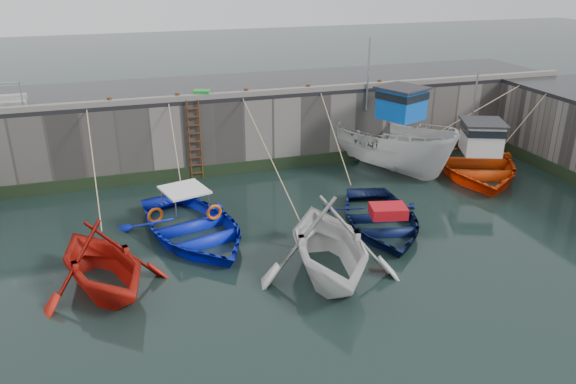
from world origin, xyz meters
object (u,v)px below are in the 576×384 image
object	(u,v)px
boat_far_orange	(474,161)
fish_crate	(202,94)
boat_far_white	(387,143)
bollard_a	(110,101)
boat_near_white	(105,288)
bollard_d	(308,88)
bollard_c	(246,92)
boat_near_blue	(194,236)
boat_near_blacktrim	(328,273)
ladder	(195,141)
boat_near_navy	(380,226)
bollard_b	(178,97)
bollard_e	(379,83)

from	to	relation	value
boat_far_orange	fish_crate	bearing A→B (deg)	-173.76
boat_far_white	fish_crate	distance (m)	7.86
boat_far_orange	bollard_a	xyz separation A→B (m)	(-14.12, 2.90, 2.86)
boat_near_white	boat_far_orange	bearing A→B (deg)	-3.57
bollard_a	bollard_d	world-z (taller)	same
bollard_c	boat_near_blue	bearing A→B (deg)	-120.09
boat_near_white	bollard_c	world-z (taller)	bollard_c
boat_near_blue	bollard_a	world-z (taller)	bollard_a
bollard_d	boat_far_orange	bearing A→B (deg)	-24.67
bollard_c	bollard_a	bearing A→B (deg)	180.00
bollard_c	boat_near_blacktrim	bearing A→B (deg)	-88.97
boat_near_white	boat_near_blue	world-z (taller)	boat_near_white
boat_near_blacktrim	fish_crate	xyz separation A→B (m)	(-1.92, 8.84, 3.32)
ladder	boat_near_blacktrim	bearing A→B (deg)	-74.39
boat_far_white	bollard_a	size ratio (longest dim) A/B	25.58
boat_far_orange	bollard_c	distance (m)	9.81
boat_far_orange	bollard_a	size ratio (longest dim) A/B	28.04
boat_far_orange	fish_crate	xyz separation A→B (m)	(-10.68, 2.97, 2.89)
boat_near_blue	boat_near_navy	distance (m)	6.12
boat_near_blacktrim	boat_far_white	xyz separation A→B (m)	(5.47, 7.36, 1.09)
boat_far_white	bollard_c	size ratio (longest dim) A/B	25.58
bollard_c	bollard_d	distance (m)	2.60
boat_far_white	bollard_b	distance (m)	8.74
fish_crate	bollard_a	bearing A→B (deg)	-158.50
ladder	fish_crate	distance (m)	1.83
boat_near_navy	fish_crate	xyz separation A→B (m)	(-4.68, 6.52, 3.32)
bollard_b	ladder	bearing A→B (deg)	-33.86
boat_far_white	fish_crate	size ratio (longest dim) A/B	11.81
boat_far_white	bollard_e	distance (m)	2.63
boat_near_blue	boat_near_blacktrim	world-z (taller)	boat_near_blacktrim
bollard_d	boat_near_blacktrim	bearing A→B (deg)	-105.54
fish_crate	bollard_e	size ratio (longest dim) A/B	2.17
ladder	boat_near_blacktrim	distance (m)	8.91
boat_near_white	boat_near_blacktrim	bearing A→B (deg)	-31.70
bollard_d	boat_near_white	bearing A→B (deg)	-137.63
bollard_d	boat_near_navy	bearing A→B (deg)	-87.16
fish_crate	bollard_d	distance (m)	4.36
bollard_c	bollard_e	xyz separation A→B (m)	(5.80, 0.00, 0.00)
bollard_a	boat_near_blacktrim	bearing A→B (deg)	-58.60
boat_near_blacktrim	bollard_c	size ratio (longest dim) A/B	17.26
ladder	bollard_a	distance (m)	3.47
boat_near_white	bollard_c	xyz separation A→B (m)	(5.85, 7.71, 3.30)
boat_near_blacktrim	bollard_d	bearing A→B (deg)	82.17
bollard_a	bollard_e	size ratio (longest dim) A/B	1.00
boat_far_orange	fish_crate	size ratio (longest dim) A/B	12.95
boat_near_white	boat_near_blacktrim	size ratio (longest dim) A/B	0.87
boat_near_white	boat_near_navy	xyz separation A→B (m)	(8.77, 1.25, 0.00)
boat_near_blacktrim	boat_far_white	world-z (taller)	boat_far_white
bollard_e	ladder	bearing A→B (deg)	-177.60
boat_far_orange	boat_near_navy	bearing A→B (deg)	-127.61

